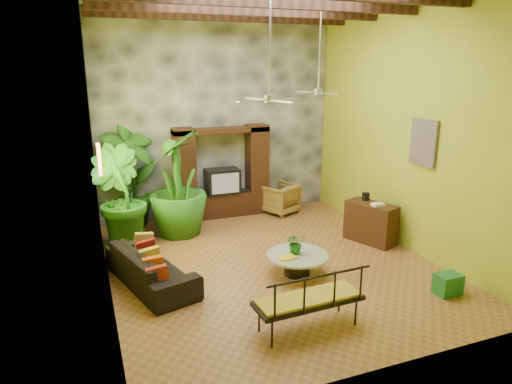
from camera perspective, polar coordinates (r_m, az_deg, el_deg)
name	(u,v)px	position (r m, az deg, el deg)	size (l,w,h in m)	color
ground	(270,263)	(9.07, 1.74, -8.82)	(7.00, 7.00, 0.00)	brown
back_wall	(217,116)	(11.63, -4.95, 9.39)	(6.00, 0.02, 5.00)	#9A9C23
left_wall	(97,146)	(7.71, -19.23, 5.40)	(0.02, 7.00, 5.00)	#9A9C23
right_wall	(406,128)	(9.91, 18.22, 7.59)	(0.02, 7.00, 5.00)	#9A9C23
stone_accent_wall	(217,117)	(11.57, -4.86, 9.36)	(5.98, 0.10, 4.98)	#3C3F44
ceiling_beams	(272,1)	(8.32, 2.03, 22.71)	(5.95, 5.36, 0.22)	#381C12
entertainment_center	(222,179)	(11.55, -4.26, 1.62)	(2.40, 0.55, 2.30)	black
ceiling_fan_front	(270,87)	(7.82, 1.73, 13.05)	(1.28, 1.28, 1.86)	#A8A8AC
ceiling_fan_back	(319,82)	(10.04, 7.84, 13.48)	(1.28, 1.28, 1.86)	#A8A8AC
wall_art_mask	(99,159)	(8.76, -19.02, 3.89)	(0.06, 0.32, 0.55)	orange
wall_art_painting	(424,142)	(9.46, 20.21, 5.83)	(0.06, 0.70, 0.90)	#235183
sofa	(151,267)	(8.34, -13.00, -9.10)	(2.21, 0.86, 0.64)	black
wicker_armchair	(280,198)	(11.92, 3.02, -0.81)	(0.82, 0.84, 0.77)	brown
tall_plant_a	(132,174)	(11.08, -15.26, 2.16)	(1.35, 0.91, 2.55)	#266019
tall_plant_b	(119,198)	(9.90, -16.80, -0.67)	(1.20, 0.96, 2.18)	#21641A
tall_plant_c	(178,184)	(10.33, -9.79, 1.01)	(1.33, 1.33, 2.37)	#27691B
coffee_table	(297,261)	(8.53, 5.17, -8.64)	(1.14, 1.14, 0.40)	black
centerpiece_plant	(296,243)	(8.45, 5.02, -6.33)	(0.36, 0.31, 0.40)	#19601F
yellow_tray	(287,258)	(8.28, 3.95, -8.17)	(0.31, 0.22, 0.03)	yellow
iron_bench	(311,298)	(6.75, 6.90, -13.01)	(1.64, 0.65, 0.57)	black
side_console	(371,223)	(10.25, 14.15, -3.74)	(0.49, 1.09, 0.87)	#361911
green_bin	(448,284)	(8.49, 22.86, -10.57)	(0.42, 0.31, 0.36)	#207B33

